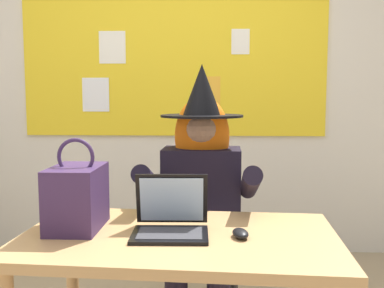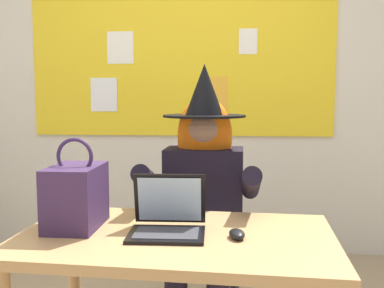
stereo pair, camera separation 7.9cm
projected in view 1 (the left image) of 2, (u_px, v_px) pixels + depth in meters
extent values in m
cube|color=silver|center=(174.00, 86.00, 3.60)|extent=(5.36, 0.10, 2.70)
cube|color=yellow|center=(173.00, 60.00, 3.52)|extent=(2.40, 0.02, 1.20)
cube|color=white|center=(112.00, 47.00, 3.52)|extent=(0.21, 0.01, 0.25)
cube|color=white|center=(240.00, 42.00, 3.46)|extent=(0.14, 0.01, 0.19)
cube|color=gold|center=(209.00, 94.00, 3.52)|extent=(0.17, 0.00, 0.28)
cube|color=white|center=(96.00, 95.00, 3.56)|extent=(0.22, 0.01, 0.27)
cube|color=tan|center=(179.00, 239.00, 1.78)|extent=(1.29, 0.81, 0.04)
cylinder|color=tan|center=(73.00, 286.00, 2.18)|extent=(0.06, 0.06, 0.68)
cube|color=#2D3347|center=(201.00, 246.00, 2.45)|extent=(0.43, 0.43, 0.04)
cube|color=#2D3347|center=(201.00, 195.00, 2.61)|extent=(0.38, 0.05, 0.45)
cylinder|color=#262628|center=(230.00, 274.00, 2.64)|extent=(0.04, 0.04, 0.42)
cylinder|color=#262628|center=(173.00, 274.00, 2.64)|extent=(0.04, 0.04, 0.42)
cylinder|color=black|center=(219.00, 249.00, 2.25)|extent=(0.16, 0.42, 0.15)
cylinder|color=black|center=(180.00, 248.00, 2.26)|extent=(0.16, 0.42, 0.15)
cube|color=black|center=(202.00, 195.00, 2.44)|extent=(0.43, 0.27, 0.52)
cylinder|color=black|center=(250.00, 184.00, 2.18)|extent=(0.10, 0.47, 0.24)
cylinder|color=black|center=(149.00, 182.00, 2.21)|extent=(0.10, 0.47, 0.24)
sphere|color=#A37A60|center=(202.00, 130.00, 2.40)|extent=(0.20, 0.20, 0.20)
ellipsoid|color=orange|center=(202.00, 137.00, 2.43)|extent=(0.31, 0.23, 0.44)
cylinder|color=black|center=(202.00, 116.00, 2.39)|extent=(0.45, 0.45, 0.01)
cone|color=black|center=(202.00, 90.00, 2.38)|extent=(0.21, 0.21, 0.28)
cube|color=black|center=(170.00, 235.00, 1.74)|extent=(0.31, 0.23, 0.01)
cube|color=#333338|center=(170.00, 233.00, 1.74)|extent=(0.26, 0.17, 0.00)
cube|color=black|center=(172.00, 199.00, 1.86)|extent=(0.30, 0.07, 0.22)
cube|color=#99B7E0|center=(172.00, 200.00, 1.85)|extent=(0.26, 0.05, 0.19)
ellipsoid|color=black|center=(240.00, 233.00, 1.73)|extent=(0.08, 0.11, 0.03)
cube|color=#38234C|center=(77.00, 198.00, 1.84)|extent=(0.20, 0.30, 0.26)
torus|color=#38234C|center=(76.00, 157.00, 1.82)|extent=(0.16, 0.02, 0.16)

